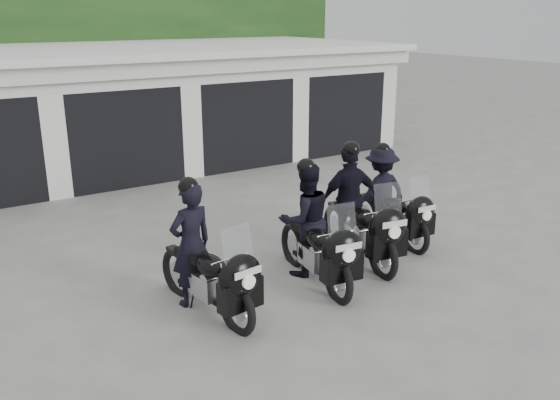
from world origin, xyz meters
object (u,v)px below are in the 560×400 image
police_bike_b (311,229)px  police_bike_d (386,198)px  police_bike_a (204,260)px  police_bike_c (355,208)px

police_bike_b → police_bike_d: (2.08, 0.64, -0.05)m
police_bike_b → police_bike_a: bearing=-169.5°
police_bike_c → police_bike_d: police_bike_c is taller
police_bike_b → police_bike_d: bearing=25.4°
police_bike_b → police_bike_d: 2.18m
police_bike_b → police_bike_c: size_ratio=0.96×
police_bike_a → police_bike_d: bearing=2.8°
police_bike_c → police_bike_d: size_ratio=1.11×
police_bike_c → police_bike_d: 1.07m
police_bike_a → police_bike_b: bearing=-5.3°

